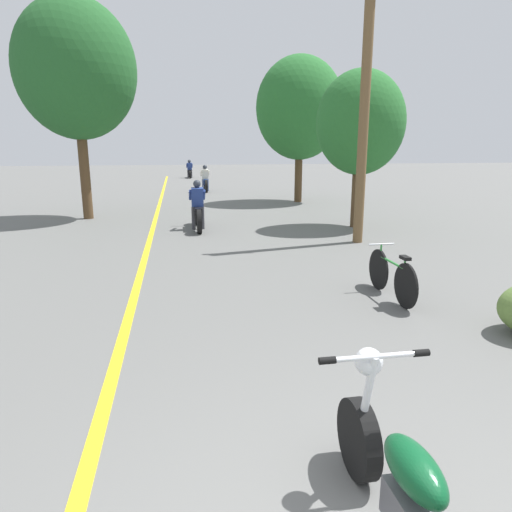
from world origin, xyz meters
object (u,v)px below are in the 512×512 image
at_px(roadside_tree_right_near, 361,123).
at_px(roadside_tree_left, 76,70).
at_px(motorcycle_rider_far, 190,171).
at_px(bicycle_parked, 392,276).
at_px(motorcycle_rider_lead, 198,211).
at_px(utility_pole, 365,95).
at_px(motorcycle_rider_mid, 205,181).
at_px(roadside_tree_right_far, 300,108).
at_px(motorcycle_foreground, 407,494).

xyz_separation_m(roadside_tree_right_near, roadside_tree_left, (-8.24, 3.06, 1.69)).
xyz_separation_m(motorcycle_rider_far, bicycle_parked, (2.29, -29.41, -0.16)).
xyz_separation_m(roadside_tree_left, motorcycle_rider_lead, (3.54, -2.63, -4.15)).
distance_m(utility_pole, motorcycle_rider_far, 25.58).
height_order(roadside_tree_left, motorcycle_rider_far, roadside_tree_left).
height_order(roadside_tree_left, bicycle_parked, roadside_tree_left).
relative_size(roadside_tree_right_near, motorcycle_rider_mid, 2.09).
xyz_separation_m(roadside_tree_right_far, motorcycle_rider_far, (-4.20, 16.49, -3.38)).
relative_size(motorcycle_foreground, bicycle_parked, 1.28).
distance_m(roadside_tree_right_far, motorcycle_rider_far, 17.35).
bearing_deg(motorcycle_rider_far, roadside_tree_left, -101.30).
xyz_separation_m(motorcycle_foreground, motorcycle_rider_mid, (0.29, 22.88, 0.11)).
relative_size(utility_pole, roadside_tree_left, 1.01).
distance_m(utility_pole, bicycle_parked, 5.43).
bearing_deg(motorcycle_rider_mid, bicycle_parked, -84.48).
bearing_deg(utility_pole, motorcycle_foreground, -110.39).
bearing_deg(motorcycle_rider_far, motorcycle_rider_lead, -91.12).
height_order(roadside_tree_left, motorcycle_rider_mid, roadside_tree_left).
height_order(utility_pole, motorcycle_foreground, utility_pole).
bearing_deg(motorcycle_rider_lead, roadside_tree_left, 143.43).
distance_m(utility_pole, motorcycle_rider_mid, 14.81).
relative_size(utility_pole, bicycle_parked, 4.22).
bearing_deg(roadside_tree_right_near, motorcycle_rider_mid, 107.33).
distance_m(utility_pole, motorcycle_rider_lead, 5.56).
distance_m(motorcycle_rider_far, bicycle_parked, 29.50).
distance_m(roadside_tree_right_near, motorcycle_foreground, 11.86).
relative_size(roadside_tree_left, motorcycle_foreground, 3.27).
height_order(utility_pole, motorcycle_rider_far, utility_pole).
relative_size(roadside_tree_right_near, motorcycle_rider_far, 2.21).
bearing_deg(roadside_tree_left, bicycle_parked, -56.48).
distance_m(roadside_tree_left, motorcycle_rider_mid, 10.86).
xyz_separation_m(roadside_tree_left, motorcycle_rider_mid, (4.49, 8.97, -4.16)).
height_order(motorcycle_rider_lead, motorcycle_rider_far, motorcycle_rider_lead).
distance_m(motorcycle_foreground, bicycle_parked, 4.90).
distance_m(motorcycle_foreground, motorcycle_rider_lead, 11.30).
relative_size(motorcycle_rider_mid, motorcycle_rider_far, 1.06).
xyz_separation_m(motorcycle_rider_mid, bicycle_parked, (1.78, -18.44, -0.16)).
relative_size(utility_pole, roadside_tree_right_far, 1.14).
relative_size(motorcycle_rider_far, bicycle_parked, 1.24).
bearing_deg(roadside_tree_left, roadside_tree_right_far, 22.90).
height_order(utility_pole, motorcycle_rider_lead, utility_pole).
bearing_deg(bicycle_parked, utility_pole, 74.70).
bearing_deg(motorcycle_foreground, roadside_tree_left, 106.82).
xyz_separation_m(roadside_tree_right_far, bicycle_parked, (-1.91, -12.92, -3.54)).
height_order(utility_pole, roadside_tree_right_near, utility_pole).
bearing_deg(motorcycle_foreground, roadside_tree_right_far, 77.10).
distance_m(roadside_tree_right_near, motorcycle_rider_mid, 12.84).
bearing_deg(motorcycle_rider_lead, motorcycle_foreground, -86.64).
relative_size(roadside_tree_right_far, motorcycle_rider_far, 2.97).
distance_m(motorcycle_rider_lead, motorcycle_rider_far, 22.58).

